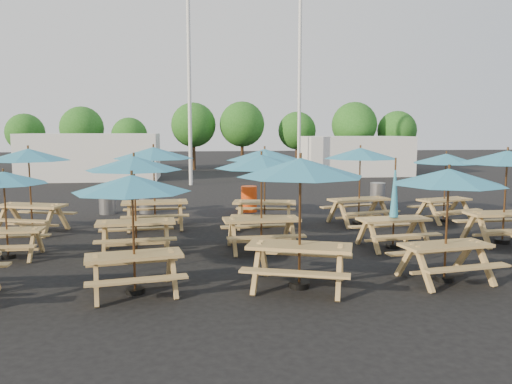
{
  "coord_description": "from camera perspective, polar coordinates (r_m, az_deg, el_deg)",
  "views": [
    {
      "loc": [
        -1.96,
        -13.6,
        2.98
      ],
      "look_at": [
        0.0,
        1.5,
        1.1
      ],
      "focal_mm": 35.0,
      "sensor_mm": 36.0,
      "label": 1
    }
  ],
  "objects": [
    {
      "name": "picnic_unit_14",
      "position": [
        17.38,
        20.9,
        3.23
      ],
      "size": [
        2.66,
        2.66,
        2.26
      ],
      "rotation": [
        0.0,
        0.0,
        0.27
      ],
      "color": "#A47D49",
      "rests_on": "ground"
    },
    {
      "name": "tree_5",
      "position": [
        39.14,
        4.7,
        6.99
      ],
      "size": [
        2.94,
        2.94,
        4.45
      ],
      "color": "#382314",
      "rests_on": "ground"
    },
    {
      "name": "picnic_unit_13",
      "position": [
        14.58,
        26.77,
        3.09
      ],
      "size": [
        2.39,
        2.39,
        2.49
      ],
      "rotation": [
        0.0,
        0.0,
        -0.0
      ],
      "color": "#A47D49",
      "rests_on": "ground"
    },
    {
      "name": "tree_3",
      "position": [
        38.32,
        -7.16,
        7.61
      ],
      "size": [
        3.36,
        3.36,
        5.09
      ],
      "color": "#382314",
      "rests_on": "ground"
    },
    {
      "name": "picnic_unit_9",
      "position": [
        10.39,
        21.15,
        1.02
      ],
      "size": [
        2.47,
        2.47,
        2.27
      ],
      "rotation": [
        0.0,
        0.0,
        0.15
      ],
      "color": "#A47D49",
      "rests_on": "ground"
    },
    {
      "name": "waste_bin_2",
      "position": [
        18.38,
        -0.8,
        -0.81
      ],
      "size": [
        0.59,
        0.59,
        0.94
      ],
      "primitive_type": "cylinder",
      "color": "#E8410D",
      "rests_on": "ground"
    },
    {
      "name": "picnic_unit_6",
      "position": [
        9.29,
        5.08,
        2.06
      ],
      "size": [
        3.06,
        3.06,
        2.5
      ],
      "rotation": [
        0.0,
        0.0,
        -0.34
      ],
      "color": "#A47D49",
      "rests_on": "ground"
    },
    {
      "name": "picnic_unit_4",
      "position": [
        12.3,
        -13.76,
        2.66
      ],
      "size": [
        2.48,
        2.48,
        2.39
      ],
      "rotation": [
        0.0,
        0.0,
        0.09
      ],
      "color": "#A47D49",
      "rests_on": "ground"
    },
    {
      "name": "picnic_unit_1",
      "position": [
        12.88,
        -26.87,
        1.01
      ],
      "size": [
        1.98,
        1.98,
        2.06
      ],
      "rotation": [
        0.0,
        0.0,
        -0.0
      ],
      "color": "#A47D49",
      "rests_on": "ground"
    },
    {
      "name": "mast_0",
      "position": [
        27.76,
        -7.64,
        13.22
      ],
      "size": [
        0.2,
        0.2,
        12.0
      ],
      "primitive_type": "cylinder",
      "color": "silver",
      "rests_on": "ground"
    },
    {
      "name": "tree_0",
      "position": [
        40.69,
        -24.88,
        6.17
      ],
      "size": [
        2.8,
        2.8,
        4.24
      ],
      "color": "#382314",
      "rests_on": "ground"
    },
    {
      "name": "event_tent_1",
      "position": [
        34.43,
        11.19,
        4.1
      ],
      "size": [
        7.0,
        4.0,
        2.6
      ],
      "primitive_type": "cube",
      "color": "silver",
      "rests_on": "ground"
    },
    {
      "name": "tree_2",
      "position": [
        37.51,
        -14.27,
        6.27
      ],
      "size": [
        2.59,
        2.59,
        3.93
      ],
      "color": "#382314",
      "rests_on": "ground"
    },
    {
      "name": "picnic_unit_3",
      "position": [
        9.22,
        -13.98,
        0.29
      ],
      "size": [
        2.46,
        2.46,
        2.21
      ],
      "rotation": [
        0.0,
        0.0,
        0.18
      ],
      "color": "#A47D49",
      "rests_on": "ground"
    },
    {
      "name": "event_tent_0",
      "position": [
        32.21,
        -18.25,
        3.87
      ],
      "size": [
        8.0,
        4.0,
        2.8
      ],
      "primitive_type": "cube",
      "color": "silver",
      "rests_on": "ground"
    },
    {
      "name": "waste_bin_3",
      "position": [
        20.18,
        13.72,
        -0.3
      ],
      "size": [
        0.59,
        0.59,
        0.94
      ],
      "primitive_type": "cylinder",
      "color": "gray",
      "rests_on": "ground"
    },
    {
      "name": "waste_bin_1",
      "position": [
        18.52,
        -12.31,
        -0.91
      ],
      "size": [
        0.59,
        0.59,
        0.94
      ],
      "primitive_type": "cylinder",
      "color": "gray",
      "rests_on": "ground"
    },
    {
      "name": "ground",
      "position": [
        14.06,
        0.79,
        -5.2
      ],
      "size": [
        120.0,
        120.0,
        0.0
      ],
      "primitive_type": "plane",
      "color": "black",
      "rests_on": "ground"
    },
    {
      "name": "tree_4",
      "position": [
        38.05,
        -1.6,
        7.75
      ],
      "size": [
        3.41,
        3.41,
        5.17
      ],
      "color": "#382314",
      "rests_on": "ground"
    },
    {
      "name": "tree_6",
      "position": [
        38.48,
        11.17,
        7.56
      ],
      "size": [
        3.38,
        3.38,
        5.13
      ],
      "color": "#382314",
      "rests_on": "ground"
    },
    {
      "name": "picnic_unit_10",
      "position": [
        13.12,
        15.49,
        -2.14
      ],
      "size": [
        1.96,
        1.76,
        2.3
      ],
      "rotation": [
        0.0,
        0.0,
        0.11
      ],
      "color": "#A47D49",
      "rests_on": "ground"
    },
    {
      "name": "picnic_unit_2",
      "position": [
        15.84,
        -24.55,
        3.46
      ],
      "size": [
        3.0,
        3.0,
        2.49
      ],
      "rotation": [
        0.0,
        0.0,
        -0.31
      ],
      "color": "#A47D49",
      "rests_on": "ground"
    },
    {
      "name": "waste_bin_0",
      "position": [
        18.69,
        -16.63,
        -0.97
      ],
      "size": [
        0.59,
        0.59,
        0.94
      ],
      "primitive_type": "cylinder",
      "color": "gray",
      "rests_on": "ground"
    },
    {
      "name": "picnic_unit_5",
      "position": [
        15.39,
        -11.63,
        3.93
      ],
      "size": [
        2.58,
        2.58,
        2.51
      ],
      "rotation": [
        0.0,
        0.0,
        0.08
      ],
      "color": "#A47D49",
      "rests_on": "ground"
    },
    {
      "name": "picnic_unit_7",
      "position": [
        12.29,
        0.63,
        2.95
      ],
      "size": [
        2.42,
        2.42,
        2.41
      ],
      "rotation": [
        0.0,
        0.0,
        0.05
      ],
      "color": "#A47D49",
      "rests_on": "ground"
    },
    {
      "name": "tree_7",
      "position": [
        39.71,
        15.82,
        6.78
      ],
      "size": [
        2.95,
        2.95,
        4.48
      ],
      "color": "#382314",
      "rests_on": "ground"
    },
    {
      "name": "picnic_unit_11",
      "position": [
        16.13,
        11.83,
        3.93
      ],
      "size": [
        2.85,
        2.85,
        2.46
      ],
      "rotation": [
        0.0,
        0.0,
        0.24
      ],
      "color": "#A47D49",
      "rests_on": "ground"
    },
    {
      "name": "picnic_unit_8",
      "position": [
        15.2,
        0.99,
        3.83
      ],
      "size": [
        2.76,
        2.76,
        2.44
      ],
      "rotation": [
        0.0,
        0.0,
        -0.2
      ],
      "color": "#A47D49",
      "rests_on": "ground"
    },
    {
      "name": "mast_1",
      "position": [
        30.45,
        5.01,
        12.7
      ],
      "size": [
        0.2,
        0.2,
        12.0
      ],
      "primitive_type": "cylinder",
      "color": "silver",
      "rests_on": "ground"
    },
    {
      "name": "tree_1",
      "position": [
        38.3,
        -19.28,
        6.9
      ],
      "size": [
        3.11,
        3.11,
        4.72
      ],
      "color": "#382314",
      "rests_on": "ground"
    }
  ]
}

